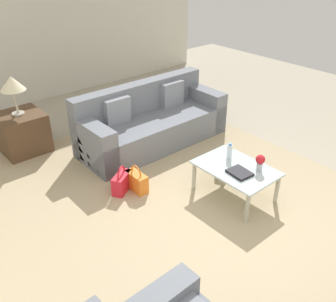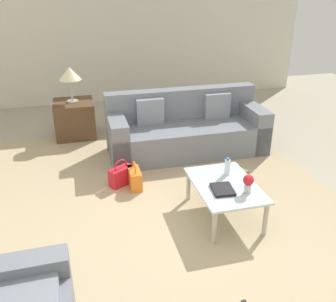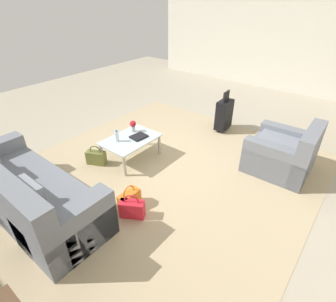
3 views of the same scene
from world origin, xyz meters
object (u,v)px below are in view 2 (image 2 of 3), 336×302
at_px(couch, 185,131).
at_px(coffee_table, 225,188).
at_px(handbag_orange, 135,178).
at_px(handbag_olive, 236,181).
at_px(table_lamp, 70,75).
at_px(flower_vase, 248,182).
at_px(coffee_table_book, 223,189).
at_px(water_bottle, 227,167).
at_px(handbag_red, 121,176).
at_px(side_table, 75,119).

xyz_separation_m(couch, coffee_table, (-1.79, 0.10, 0.04)).
distance_m(handbag_orange, handbag_olive, 1.26).
bearing_deg(handbag_olive, table_lamp, 38.77).
relative_size(handbag_orange, handbag_olive, 1.00).
distance_m(flower_vase, table_lamp, 3.48).
distance_m(coffee_table_book, handbag_olive, 0.80).
xyz_separation_m(water_bottle, flower_vase, (-0.42, -0.05, 0.03)).
xyz_separation_m(table_lamp, handbag_olive, (-2.31, -1.86, -0.90)).
bearing_deg(coffee_table, handbag_orange, 44.01).
height_order(flower_vase, handbag_orange, flower_vase).
xyz_separation_m(flower_vase, handbag_orange, (1.09, 0.99, -0.40)).
relative_size(water_bottle, handbag_red, 0.57).
bearing_deg(water_bottle, couch, 0.00).
relative_size(water_bottle, flower_vase, 1.00).
distance_m(side_table, table_lamp, 0.74).
bearing_deg(handbag_red, flower_vase, -136.16).
distance_m(handbag_orange, handbag_red, 0.19).
xyz_separation_m(side_table, handbag_red, (-1.83, -0.51, -0.16)).
distance_m(couch, side_table, 1.89).
bearing_deg(coffee_table_book, handbag_olive, -30.03).
relative_size(table_lamp, handbag_orange, 1.58).
bearing_deg(handbag_orange, handbag_olive, -107.67).
distance_m(couch, handbag_red, 1.38).
xyz_separation_m(coffee_table, flower_vase, (-0.22, -0.15, 0.18)).
height_order(couch, water_bottle, couch).
height_order(table_lamp, handbag_olive, table_lamp).
bearing_deg(water_bottle, coffee_table, 153.43).
relative_size(coffee_table, water_bottle, 4.62).
distance_m(couch, handbag_olive, 1.34).
xyz_separation_m(couch, side_table, (1.01, 1.60, -0.02)).
height_order(coffee_table, flower_vase, flower_vase).
bearing_deg(coffee_table, table_lamp, 28.18).
xyz_separation_m(coffee_table, handbag_red, (0.97, 0.99, -0.22)).
bearing_deg(flower_vase, coffee_table, 34.29).
bearing_deg(side_table, couch, -122.18).
distance_m(flower_vase, side_table, 3.45).
bearing_deg(handbag_olive, coffee_table, 143.83).
xyz_separation_m(flower_vase, side_table, (3.02, 1.65, -0.24)).
bearing_deg(coffee_table, water_bottle, -26.57).
relative_size(handbag_olive, handbag_red, 1.00).
relative_size(side_table, table_lamp, 1.12).
bearing_deg(side_table, handbag_olive, -141.23).
bearing_deg(coffee_table_book, water_bottle, -23.70).
distance_m(flower_vase, handbag_olive, 0.84).
height_order(coffee_table, side_table, side_table).
height_order(coffee_table, table_lamp, table_lamp).
relative_size(couch, handbag_olive, 6.46).
distance_m(coffee_table_book, flower_vase, 0.27).
xyz_separation_m(couch, table_lamp, (1.01, 1.60, 0.72)).
relative_size(coffee_table_book, flower_vase, 1.28).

